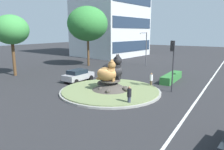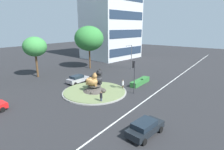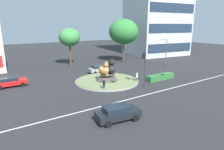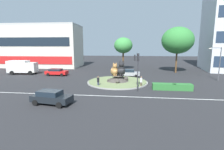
{
  "view_description": "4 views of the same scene",
  "coord_description": "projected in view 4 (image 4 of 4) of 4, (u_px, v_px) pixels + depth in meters",
  "views": [
    {
      "loc": [
        -17.89,
        -11.21,
        6.1
      ],
      "look_at": [
        0.2,
        -0.09,
        1.76
      ],
      "focal_mm": 33.98,
      "sensor_mm": 36.0,
      "label": 1
    },
    {
      "loc": [
        -20.77,
        -18.5,
        10.34
      ],
      "look_at": [
        2.47,
        -1.69,
        2.65
      ],
      "focal_mm": 29.04,
      "sensor_mm": 36.0,
      "label": 2
    },
    {
      "loc": [
        -15.91,
        -25.85,
        8.97
      ],
      "look_at": [
        -0.09,
        -1.68,
        1.5
      ],
      "focal_mm": 30.85,
      "sensor_mm": 36.0,
      "label": 3
    },
    {
      "loc": [
        2.53,
        -28.81,
        6.26
      ],
      "look_at": [
        -0.77,
        -1.49,
        1.56
      ],
      "focal_mm": 27.49,
      "sensor_mm": 36.0,
      "label": 4
    }
  ],
  "objects": [
    {
      "name": "litter_bin",
      "position": [
        174.0,
        87.0,
        24.4
      ],
      "size": [
        0.56,
        0.56,
        0.9
      ],
      "color": "#2D4233",
      "rests_on": "ground"
    },
    {
      "name": "delivery_box_truck",
      "position": [
        22.0,
        67.0,
        38.18
      ],
      "size": [
        6.31,
        3.15,
        3.02
      ],
      "rotation": [
        0.0,
        0.0,
        0.12
      ],
      "color": "silver",
      "rests_on": "ground"
    },
    {
      "name": "shophouse_block",
      "position": [
        37.0,
        46.0,
        51.42
      ],
      "size": [
        25.76,
        10.91,
        12.31
      ],
      "rotation": [
        0.0,
        0.0,
        0.03
      ],
      "color": "beige",
      "rests_on": "ground"
    },
    {
      "name": "parked_car_right",
      "position": [
        129.0,
        73.0,
        34.96
      ],
      "size": [
        4.19,
        2.12,
        1.5
      ],
      "rotation": [
        0.0,
        0.0,
        -0.04
      ],
      "color": "#99999E",
      "rests_on": "ground"
    },
    {
      "name": "lane_centreline",
      "position": [
        112.0,
        96.0,
        21.57
      ],
      "size": [
        112.0,
        0.2,
        0.01
      ],
      "primitive_type": "cube",
      "color": "silver",
      "rests_on": "ground"
    },
    {
      "name": "cat_statue_tabby",
      "position": [
        114.0,
        71.0,
        29.24
      ],
      "size": [
        1.79,
        2.43,
        2.26
      ],
      "rotation": [
        0.0,
        0.0,
        -1.26
      ],
      "color": "#9E703D",
      "rests_on": "roundabout_island"
    },
    {
      "name": "hatchback_near_shophouse",
      "position": [
        51.0,
        97.0,
        18.5
      ],
      "size": [
        4.54,
        2.51,
        1.52
      ],
      "rotation": [
        0.0,
        0.0,
        -0.15
      ],
      "color": "black",
      "rests_on": "ground"
    },
    {
      "name": "pedestrian_white_shirt",
      "position": [
        141.0,
        82.0,
        26.07
      ],
      "size": [
        0.33,
        0.33,
        1.67
      ],
      "rotation": [
        0.0,
        0.0,
        4.39
      ],
      "color": "brown",
      "rests_on": "ground"
    },
    {
      "name": "streetlight_arm",
      "position": [
        218.0,
        61.0,
        30.42
      ],
      "size": [
        2.01,
        0.56,
        6.0
      ],
      "rotation": [
        0.0,
        0.0,
        2.93
      ],
      "color": "#4C4C51",
      "rests_on": "ground"
    },
    {
      "name": "roundabout_island",
      "position": [
        118.0,
        81.0,
        29.49
      ],
      "size": [
        10.34,
        10.34,
        1.27
      ],
      "color": "gray",
      "rests_on": "ground"
    },
    {
      "name": "sedan_on_far_lane",
      "position": [
        56.0,
        72.0,
        36.54
      ],
      "size": [
        4.57,
        2.14,
        1.43
      ],
      "rotation": [
        0.0,
        0.0,
        -0.01
      ],
      "color": "red",
      "rests_on": "ground"
    },
    {
      "name": "clipped_hedge_strip",
      "position": [
        172.0,
        87.0,
        24.64
      ],
      "size": [
        5.54,
        1.2,
        0.9
      ],
      "primitive_type": "cube",
      "color": "#2D7033",
      "rests_on": "ground"
    },
    {
      "name": "traffic_light_mast",
      "position": [
        137.0,
        64.0,
        23.31
      ],
      "size": [
        0.71,
        0.55,
        5.25
      ],
      "rotation": [
        0.0,
        0.0,
        1.62
      ],
      "color": "#2D2D33",
      "rests_on": "ground"
    },
    {
      "name": "pedestrian_black_shirt",
      "position": [
        98.0,
        81.0,
        26.25
      ],
      "size": [
        0.37,
        0.37,
        1.67
      ],
      "rotation": [
        0.0,
        0.0,
        3.89
      ],
      "color": "#33384C",
      "rests_on": "ground"
    },
    {
      "name": "broadleaf_tree_behind_island",
      "position": [
        178.0,
        40.0,
        39.16
      ],
      "size": [
        7.15,
        7.15,
        10.53
      ],
      "color": "brown",
      "rests_on": "ground"
    },
    {
      "name": "ground_plane",
      "position": [
        117.0,
        83.0,
        29.55
      ],
      "size": [
        160.0,
        160.0,
        0.0
      ],
      "primitive_type": "plane",
      "color": "#28282B"
    },
    {
      "name": "second_tree_near_tower",
      "position": [
        123.0,
        45.0,
        44.12
      ],
      "size": [
        4.72,
        4.72,
        8.39
      ],
      "color": "brown",
      "rests_on": "ground"
    },
    {
      "name": "cat_statue_black",
      "position": [
        121.0,
        70.0,
        29.15
      ],
      "size": [
        1.92,
        2.88,
        2.66
      ],
      "rotation": [
        0.0,
        0.0,
        -1.36
      ],
      "color": "black",
      "rests_on": "roundabout_island"
    }
  ]
}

